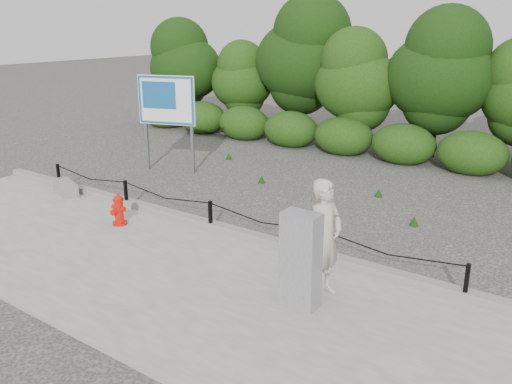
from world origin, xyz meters
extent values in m
plane|color=#2D2B28|center=(0.00, 0.00, 0.00)|extent=(90.00, 90.00, 0.00)
cube|color=gray|center=(0.00, -2.00, 0.04)|extent=(14.00, 4.00, 0.08)
cube|color=slate|center=(0.00, 0.05, 0.15)|extent=(14.00, 0.22, 0.14)
cube|color=black|center=(-5.00, 0.00, 0.38)|extent=(0.06, 0.06, 0.60)
cube|color=black|center=(-2.50, 0.00, 0.38)|extent=(0.06, 0.06, 0.60)
cube|color=black|center=(0.00, 0.00, 0.38)|extent=(0.06, 0.06, 0.60)
cube|color=black|center=(2.50, 0.00, 0.38)|extent=(0.06, 0.06, 0.60)
cube|color=black|center=(5.00, 0.00, 0.38)|extent=(0.06, 0.06, 0.60)
cylinder|color=black|center=(-3.75, 0.00, 0.60)|extent=(2.50, 0.02, 0.02)
cylinder|color=black|center=(-1.25, 0.00, 0.60)|extent=(2.50, 0.02, 0.02)
cylinder|color=black|center=(1.25, 0.00, 0.60)|extent=(2.50, 0.02, 0.02)
cylinder|color=black|center=(3.75, 0.00, 0.60)|extent=(2.50, 0.02, 0.02)
cylinder|color=black|center=(-8.50, 8.60, 1.03)|extent=(0.18, 0.18, 2.07)
ellipsoid|color=#204510|center=(-8.50, 8.60, 2.48)|extent=(3.06, 2.65, 3.31)
cylinder|color=black|center=(-6.00, 9.00, 0.84)|extent=(0.18, 0.18, 1.67)
ellipsoid|color=#204510|center=(-6.00, 9.00, 2.00)|extent=(2.47, 2.14, 2.67)
cylinder|color=black|center=(-3.50, 9.40, 1.23)|extent=(0.18, 0.18, 2.46)
ellipsoid|color=#204510|center=(-3.50, 9.40, 2.96)|extent=(3.64, 3.15, 3.94)
cylinder|color=black|center=(-1.00, 8.60, 0.96)|extent=(0.18, 0.18, 1.92)
ellipsoid|color=#204510|center=(-1.00, 8.60, 2.31)|extent=(2.84, 2.46, 3.07)
cylinder|color=black|center=(1.50, 9.00, 1.12)|extent=(0.18, 0.18, 2.23)
ellipsoid|color=#204510|center=(1.50, 9.00, 2.68)|extent=(3.30, 2.86, 3.57)
cylinder|color=red|center=(-1.71, -0.88, 0.11)|extent=(0.33, 0.33, 0.05)
cylinder|color=red|center=(-1.71, -0.88, 0.36)|extent=(0.20, 0.20, 0.46)
cylinder|color=red|center=(-1.71, -0.88, 0.61)|extent=(0.24, 0.24, 0.04)
ellipsoid|color=red|center=(-1.71, -0.88, 0.64)|extent=(0.21, 0.21, 0.15)
cylinder|color=red|center=(-1.71, -0.88, 0.72)|extent=(0.05, 0.05, 0.04)
cylinder|color=red|center=(-1.84, -0.89, 0.44)|extent=(0.09, 0.10, 0.09)
cylinder|color=red|center=(-1.58, -0.87, 0.44)|extent=(0.09, 0.10, 0.09)
cylinder|color=red|center=(-1.70, -1.02, 0.39)|extent=(0.13, 0.11, 0.13)
cylinder|color=slate|center=(-1.74, -0.99, 0.32)|extent=(0.01, 0.04, 0.10)
imported|color=#B3AA9A|center=(3.17, -1.09, 1.00)|extent=(0.55, 0.74, 1.84)
ellipsoid|color=white|center=(2.82, -1.24, 0.63)|extent=(0.33, 0.26, 0.44)
cube|color=gray|center=(-4.39, -0.25, 0.23)|extent=(1.01, 0.63, 0.30)
cube|color=gray|center=(3.05, -1.58, 0.81)|extent=(0.55, 0.33, 1.45)
cube|color=slate|center=(3.05, -1.38, 0.88)|extent=(0.06, 0.06, 1.60)
cube|color=slate|center=(-4.70, 2.76, 1.35)|extent=(0.10, 0.10, 2.69)
cube|color=slate|center=(-3.36, 3.21, 1.35)|extent=(0.10, 0.10, 2.69)
cube|color=white|center=(-4.01, 2.93, 2.02)|extent=(1.61, 0.58, 1.35)
cube|color=#145291|center=(-4.00, 2.90, 2.02)|extent=(1.57, 0.53, 1.31)
cube|color=#145291|center=(-4.19, 2.83, 2.15)|extent=(0.96, 0.33, 0.74)
camera|label=1|loc=(6.69, -7.76, 4.11)|focal=38.00mm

